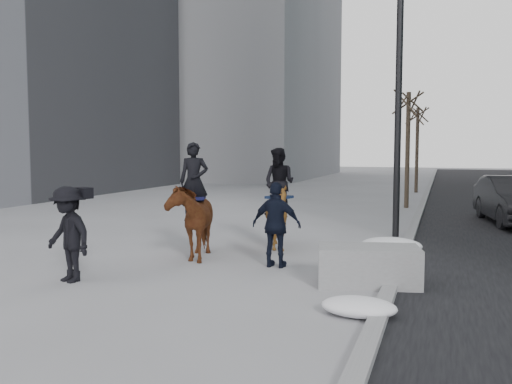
% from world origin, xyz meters
% --- Properties ---
extents(ground, '(120.00, 120.00, 0.00)m').
position_xyz_m(ground, '(0.00, 0.00, 0.00)').
color(ground, gray).
rests_on(ground, ground).
extents(curb, '(0.25, 90.00, 0.12)m').
position_xyz_m(curb, '(3.00, 10.00, 0.06)').
color(curb, gray).
rests_on(curb, ground).
extents(planter, '(1.92, 1.25, 0.71)m').
position_xyz_m(planter, '(2.59, -0.15, 0.35)').
color(planter, gray).
rests_on(planter, ground).
extents(tree_near, '(1.20, 1.20, 5.20)m').
position_xyz_m(tree_near, '(2.40, 13.03, 2.60)').
color(tree_near, '#32241D').
rests_on(tree_near, ground).
extents(tree_far, '(1.20, 1.20, 5.11)m').
position_xyz_m(tree_far, '(2.40, 21.02, 2.55)').
color(tree_far, '#3B2E23').
rests_on(tree_far, ground).
extents(mounted_left, '(1.51, 2.18, 2.58)m').
position_xyz_m(mounted_left, '(-1.48, 1.09, 0.96)').
color(mounted_left, '#481B0E').
rests_on(mounted_left, ground).
extents(mounted_right, '(1.65, 1.76, 2.45)m').
position_xyz_m(mounted_right, '(0.07, 2.59, 0.98)').
color(mounted_right, '#45270D').
rests_on(mounted_right, ground).
extents(feeder, '(1.03, 0.86, 1.75)m').
position_xyz_m(feeder, '(0.61, 0.73, 0.88)').
color(feeder, black).
rests_on(feeder, ground).
extents(camera_crew, '(1.28, 0.98, 1.75)m').
position_xyz_m(camera_crew, '(-2.63, -1.67, 0.89)').
color(camera_crew, black).
rests_on(camera_crew, ground).
extents(lamppost, '(0.25, 0.80, 9.09)m').
position_xyz_m(lamppost, '(2.60, 5.47, 4.99)').
color(lamppost, black).
rests_on(lamppost, ground).
extents(snow_piles, '(1.41, 5.88, 0.36)m').
position_xyz_m(snow_piles, '(2.70, 1.42, 0.17)').
color(snow_piles, silver).
rests_on(snow_piles, ground).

